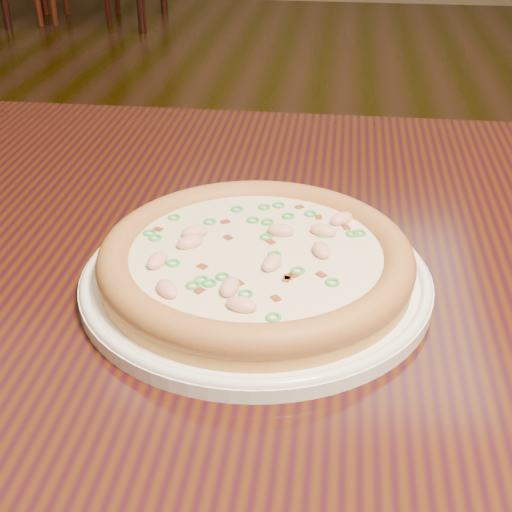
# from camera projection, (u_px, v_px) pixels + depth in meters

# --- Properties ---
(ground) EXTENTS (9.00, 9.00, 0.00)m
(ground) POSITION_uv_depth(u_px,v_px,m) (271.00, 402.00, 1.59)
(ground) COLOR black
(hero_table) EXTENTS (1.20, 0.80, 0.75)m
(hero_table) POSITION_uv_depth(u_px,v_px,m) (384.00, 351.00, 0.69)
(hero_table) COLOR black
(hero_table) RESTS_ON ground
(plate) EXTENTS (0.30, 0.30, 0.02)m
(plate) POSITION_uv_depth(u_px,v_px,m) (256.00, 277.00, 0.61)
(plate) COLOR white
(plate) RESTS_ON hero_table
(pizza) EXTENTS (0.27, 0.27, 0.03)m
(pizza) POSITION_uv_depth(u_px,v_px,m) (256.00, 259.00, 0.60)
(pizza) COLOR tan
(pizza) RESTS_ON plate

